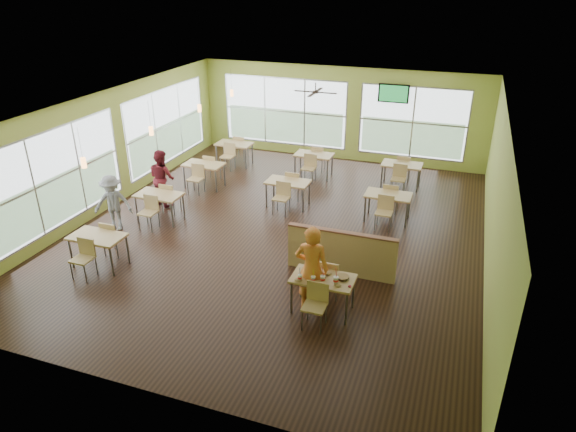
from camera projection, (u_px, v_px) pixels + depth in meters
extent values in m
plane|color=black|center=(280.00, 230.00, 13.25)|extent=(12.00, 12.00, 0.00)
plane|color=white|center=(279.00, 107.00, 11.87)|extent=(12.00, 12.00, 0.00)
cube|color=#A1AA45|center=(339.00, 114.00, 17.67)|extent=(10.00, 0.04, 3.20)
cube|color=#A1AA45|center=(136.00, 308.00, 7.45)|extent=(10.00, 0.04, 3.20)
cube|color=#A1AA45|center=(108.00, 150.00, 14.06)|extent=(0.04, 12.00, 3.20)
cube|color=#A1AA45|center=(496.00, 199.00, 11.06)|extent=(0.04, 12.00, 3.20)
cube|color=white|center=(57.00, 178.00, 12.39)|extent=(0.02, 4.50, 2.35)
cube|color=white|center=(167.00, 125.00, 16.64)|extent=(0.02, 4.50, 2.35)
cube|color=white|center=(285.00, 111.00, 18.29)|extent=(4.50, 0.02, 2.35)
cube|color=white|center=(413.00, 123.00, 16.94)|extent=(3.50, 0.02, 2.35)
cube|color=#B7BABC|center=(126.00, 186.00, 15.02)|extent=(0.04, 9.40, 0.05)
cube|color=#B7BABC|center=(345.00, 150.00, 18.11)|extent=(8.00, 0.04, 0.05)
cube|color=tan|center=(323.00, 279.00, 9.78)|extent=(1.20, 0.70, 0.04)
cube|color=brown|center=(323.00, 280.00, 9.79)|extent=(1.22, 0.71, 0.01)
cylinder|color=slate|center=(291.00, 298.00, 9.86)|extent=(0.05, 0.05, 0.71)
cylinder|color=slate|center=(346.00, 309.00, 9.53)|extent=(0.05, 0.05, 0.71)
cylinder|color=slate|center=(301.00, 282.00, 10.35)|extent=(0.05, 0.05, 0.71)
cylinder|color=slate|center=(353.00, 292.00, 10.03)|extent=(0.05, 0.05, 0.71)
cube|color=tan|center=(330.00, 276.00, 10.37)|extent=(0.42, 0.42, 0.04)
cube|color=tan|center=(333.00, 263.00, 10.44)|extent=(0.42, 0.04, 0.40)
cube|color=tan|center=(314.00, 307.00, 9.43)|extent=(0.42, 0.42, 0.04)
cube|color=tan|center=(312.00, 302.00, 9.18)|extent=(0.42, 0.04, 0.40)
cube|color=tan|center=(341.00, 254.00, 11.11)|extent=(2.40, 0.12, 1.00)
cube|color=brown|center=(342.00, 232.00, 10.89)|extent=(2.40, 0.14, 0.04)
cube|color=tan|center=(97.00, 236.00, 11.34)|extent=(1.20, 0.70, 0.04)
cube|color=brown|center=(97.00, 237.00, 11.35)|extent=(1.22, 0.71, 0.01)
cylinder|color=slate|center=(71.00, 253.00, 11.42)|extent=(0.05, 0.05, 0.71)
cylinder|color=slate|center=(112.00, 261.00, 11.09)|extent=(0.05, 0.05, 0.71)
cylinder|color=slate|center=(88.00, 242.00, 11.91)|extent=(0.05, 0.05, 0.71)
cylinder|color=slate|center=(128.00, 249.00, 11.59)|extent=(0.05, 0.05, 0.71)
cube|color=tan|center=(114.00, 237.00, 11.93)|extent=(0.42, 0.42, 0.04)
cube|color=tan|center=(118.00, 225.00, 12.00)|extent=(0.42, 0.04, 0.40)
cube|color=tan|center=(82.00, 259.00, 10.99)|extent=(0.42, 0.42, 0.04)
cube|color=tan|center=(74.00, 254.00, 10.74)|extent=(0.42, 0.04, 0.40)
cube|color=tan|center=(159.00, 195.00, 13.47)|extent=(1.20, 0.70, 0.04)
cube|color=brown|center=(159.00, 196.00, 13.48)|extent=(1.22, 0.71, 0.01)
cylinder|color=slate|center=(137.00, 209.00, 13.55)|extent=(0.05, 0.05, 0.71)
cylinder|color=slate|center=(172.00, 215.00, 13.22)|extent=(0.05, 0.05, 0.71)
cylinder|color=slate|center=(149.00, 201.00, 14.04)|extent=(0.05, 0.05, 0.71)
cylinder|color=slate|center=(184.00, 206.00, 13.72)|extent=(0.05, 0.05, 0.71)
cube|color=tan|center=(171.00, 197.00, 14.06)|extent=(0.42, 0.42, 0.04)
cube|color=tan|center=(174.00, 187.00, 14.13)|extent=(0.42, 0.04, 0.40)
cube|color=tan|center=(148.00, 213.00, 13.12)|extent=(0.42, 0.42, 0.04)
cube|color=tan|center=(143.00, 208.00, 12.87)|extent=(0.42, 0.04, 0.40)
cube|color=tan|center=(204.00, 164.00, 15.60)|extent=(1.20, 0.70, 0.04)
cube|color=brown|center=(204.00, 165.00, 15.61)|extent=(1.22, 0.71, 0.01)
cylinder|color=slate|center=(184.00, 177.00, 15.68)|extent=(0.05, 0.05, 0.71)
cylinder|color=slate|center=(216.00, 181.00, 15.35)|extent=(0.05, 0.05, 0.71)
cylinder|color=slate|center=(194.00, 171.00, 16.17)|extent=(0.05, 0.05, 0.71)
cylinder|color=slate|center=(224.00, 175.00, 15.84)|extent=(0.05, 0.05, 0.71)
cube|color=tan|center=(212.00, 167.00, 16.19)|extent=(0.42, 0.42, 0.04)
cube|color=tan|center=(215.00, 159.00, 16.25)|extent=(0.42, 0.04, 0.40)
cube|color=tan|center=(196.00, 179.00, 15.25)|extent=(0.42, 0.42, 0.04)
cube|color=tan|center=(192.00, 174.00, 14.99)|extent=(0.42, 0.04, 0.40)
cube|color=tan|center=(234.00, 144.00, 17.47)|extent=(1.20, 0.70, 0.04)
cube|color=brown|center=(234.00, 144.00, 17.48)|extent=(1.22, 0.71, 0.01)
cylinder|color=slate|center=(217.00, 155.00, 17.55)|extent=(0.05, 0.05, 0.71)
cylinder|color=slate|center=(246.00, 159.00, 17.22)|extent=(0.05, 0.05, 0.71)
cylinder|color=slate|center=(224.00, 150.00, 18.04)|extent=(0.05, 0.05, 0.71)
cylinder|color=slate|center=(252.00, 153.00, 17.72)|extent=(0.05, 0.05, 0.71)
cube|color=tan|center=(241.00, 147.00, 18.06)|extent=(0.42, 0.42, 0.04)
cube|color=tan|center=(243.00, 139.00, 18.13)|extent=(0.42, 0.04, 0.40)
cube|color=tan|center=(228.00, 156.00, 17.12)|extent=(0.42, 0.42, 0.04)
cube|color=tan|center=(225.00, 152.00, 16.87)|extent=(0.42, 0.04, 0.40)
cube|color=tan|center=(288.00, 182.00, 14.30)|extent=(1.20, 0.70, 0.04)
cube|color=brown|center=(288.00, 183.00, 14.31)|extent=(1.22, 0.71, 0.01)
cylinder|color=slate|center=(266.00, 195.00, 14.38)|extent=(0.05, 0.05, 0.71)
cylinder|color=slate|center=(303.00, 201.00, 14.05)|extent=(0.05, 0.05, 0.71)
cylinder|color=slate|center=(274.00, 188.00, 14.87)|extent=(0.05, 0.05, 0.71)
cylinder|color=slate|center=(309.00, 193.00, 14.55)|extent=(0.05, 0.05, 0.71)
cube|color=tan|center=(294.00, 184.00, 14.89)|extent=(0.42, 0.42, 0.04)
cube|color=tan|center=(296.00, 175.00, 14.96)|extent=(0.42, 0.04, 0.40)
cube|color=tan|center=(281.00, 198.00, 13.95)|extent=(0.42, 0.42, 0.04)
cube|color=tan|center=(279.00, 193.00, 13.70)|extent=(0.42, 0.04, 0.40)
cube|color=tan|center=(314.00, 155.00, 16.43)|extent=(1.20, 0.70, 0.04)
cube|color=brown|center=(314.00, 155.00, 16.44)|extent=(1.22, 0.71, 0.01)
cylinder|color=slate|center=(295.00, 167.00, 16.51)|extent=(0.05, 0.05, 0.71)
cylinder|color=slate|center=(327.00, 171.00, 16.18)|extent=(0.05, 0.05, 0.71)
cylinder|color=slate|center=(301.00, 161.00, 17.00)|extent=(0.05, 0.05, 0.71)
cylinder|color=slate|center=(332.00, 165.00, 16.68)|extent=(0.05, 0.05, 0.71)
cube|color=tan|center=(318.00, 158.00, 17.02)|extent=(0.42, 0.42, 0.04)
cube|color=tan|center=(320.00, 150.00, 17.09)|extent=(0.42, 0.04, 0.40)
cube|color=tan|center=(309.00, 168.00, 16.08)|extent=(0.42, 0.42, 0.04)
cube|color=tan|center=(307.00, 164.00, 15.83)|extent=(0.42, 0.04, 0.40)
cube|color=tan|center=(388.00, 195.00, 13.46)|extent=(1.20, 0.70, 0.04)
cube|color=brown|center=(388.00, 196.00, 13.47)|extent=(1.22, 0.71, 0.01)
cylinder|color=slate|center=(365.00, 209.00, 13.54)|extent=(0.05, 0.05, 0.71)
cylinder|color=slate|center=(406.00, 215.00, 13.21)|extent=(0.05, 0.05, 0.71)
cylinder|color=slate|center=(369.00, 201.00, 14.03)|extent=(0.05, 0.05, 0.71)
cylinder|color=slate|center=(409.00, 206.00, 13.71)|extent=(0.05, 0.05, 0.71)
cube|color=tan|center=(391.00, 197.00, 14.05)|extent=(0.42, 0.42, 0.04)
cube|color=tan|center=(393.00, 187.00, 14.12)|extent=(0.42, 0.04, 0.40)
cube|color=tan|center=(384.00, 213.00, 13.11)|extent=(0.42, 0.42, 0.04)
cube|color=tan|center=(383.00, 208.00, 12.86)|extent=(0.42, 0.04, 0.40)
cube|color=tan|center=(402.00, 164.00, 15.59)|extent=(1.20, 0.70, 0.04)
cube|color=brown|center=(402.00, 165.00, 15.60)|extent=(1.22, 0.71, 0.01)
cylinder|color=slate|center=(382.00, 177.00, 15.67)|extent=(0.05, 0.05, 0.71)
cylinder|color=slate|center=(418.00, 181.00, 15.34)|extent=(0.05, 0.05, 0.71)
cylinder|color=slate|center=(385.00, 171.00, 16.16)|extent=(0.05, 0.05, 0.71)
cylinder|color=slate|center=(420.00, 175.00, 15.84)|extent=(0.05, 0.05, 0.71)
cube|color=tan|center=(404.00, 167.00, 16.18)|extent=(0.42, 0.42, 0.04)
cube|color=tan|center=(405.00, 159.00, 16.25)|extent=(0.42, 0.04, 0.40)
cube|color=tan|center=(398.00, 179.00, 15.24)|extent=(0.42, 0.42, 0.04)
cube|color=tan|center=(398.00, 174.00, 14.99)|extent=(0.42, 0.04, 0.40)
cylinder|color=#2D2119|center=(80.00, 144.00, 10.43)|extent=(0.01, 0.01, 0.70)
cylinder|color=#EA8F42|center=(84.00, 163.00, 10.60)|extent=(0.11, 0.11, 0.22)
cylinder|color=#2D2119|center=(149.00, 115.00, 12.56)|extent=(0.01, 0.01, 0.70)
cylinder|color=#EA8F42|center=(151.00, 131.00, 12.73)|extent=(0.11, 0.11, 0.22)
cylinder|color=#2D2119|center=(198.00, 94.00, 14.69)|extent=(0.01, 0.01, 0.70)
cylinder|color=#EA8F42|center=(199.00, 108.00, 14.86)|extent=(0.11, 0.11, 0.22)
cylinder|color=#2D2119|center=(231.00, 81.00, 16.56)|extent=(0.01, 0.01, 0.70)
cylinder|color=#EA8F42|center=(232.00, 93.00, 16.73)|extent=(0.11, 0.11, 0.22)
cylinder|color=#2D2119|center=(316.00, 87.00, 14.48)|extent=(0.03, 0.03, 0.24)
cylinder|color=#2D2119|center=(315.00, 92.00, 14.54)|extent=(0.16, 0.16, 0.06)
cube|color=#2D2119|center=(327.00, 93.00, 14.43)|extent=(0.55, 0.10, 0.01)
cube|color=#2D2119|center=(319.00, 90.00, 14.84)|extent=(0.10, 0.55, 0.01)
cube|color=#2D2119|center=(304.00, 91.00, 14.65)|extent=(0.55, 0.10, 0.01)
cube|color=#2D2119|center=(312.00, 95.00, 14.24)|extent=(0.10, 0.55, 0.01)
cube|color=black|center=(394.00, 93.00, 16.68)|extent=(1.00, 0.06, 0.60)
cube|color=#1F893D|center=(393.00, 94.00, 16.65)|extent=(0.90, 0.01, 0.52)
imported|color=#F7481B|center=(312.00, 269.00, 9.76)|extent=(0.70, 0.50, 1.81)
imported|color=maroon|center=(162.00, 178.00, 14.39)|extent=(0.96, 0.88, 1.61)
imported|color=slate|center=(113.00, 203.00, 12.96)|extent=(1.09, 0.84, 1.48)
cone|color=white|center=(300.00, 278.00, 9.67)|extent=(0.08, 0.08, 0.11)
cylinder|color=red|center=(300.00, 278.00, 9.67)|extent=(0.08, 0.08, 0.03)
cylinder|color=white|center=(300.00, 275.00, 9.65)|extent=(0.08, 0.08, 0.01)
cylinder|color=blue|center=(300.00, 271.00, 9.61)|extent=(0.02, 0.05, 0.20)
cone|color=white|center=(313.00, 279.00, 9.61)|extent=(0.09, 0.09, 0.12)
cylinder|color=red|center=(313.00, 279.00, 9.61)|extent=(0.08, 0.08, 0.03)
cylinder|color=white|center=(313.00, 276.00, 9.58)|extent=(0.09, 0.09, 0.01)
cylinder|color=#F0EF12|center=(313.00, 272.00, 9.54)|extent=(0.01, 0.05, 0.21)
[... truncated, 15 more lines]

